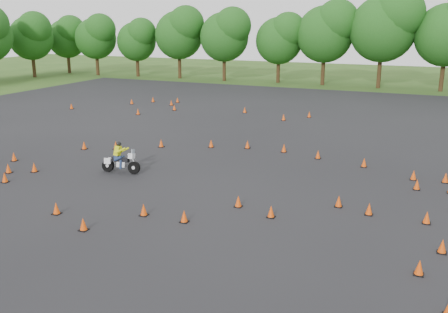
% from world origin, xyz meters
% --- Properties ---
extents(ground, '(140.00, 140.00, 0.00)m').
position_xyz_m(ground, '(0.00, 0.00, 0.00)').
color(ground, '#2D5119').
rests_on(ground, ground).
extents(asphalt_pad, '(62.00, 62.00, 0.00)m').
position_xyz_m(asphalt_pad, '(0.00, 6.00, 0.01)').
color(asphalt_pad, black).
rests_on(asphalt_pad, ground).
extents(treeline, '(86.71, 32.42, 10.91)m').
position_xyz_m(treeline, '(2.56, 35.25, 4.64)').
color(treeline, '#1C4E16').
rests_on(treeline, ground).
extents(traffic_cones, '(36.52, 33.30, 0.45)m').
position_xyz_m(traffic_cones, '(-0.02, 5.63, 0.23)').
color(traffic_cones, '#E54909').
rests_on(traffic_cones, asphalt_pad).
extents(rider_yellow, '(2.05, 0.88, 1.53)m').
position_xyz_m(rider_yellow, '(-5.17, 3.21, 0.77)').
color(rider_yellow, '#C7CF12').
rests_on(rider_yellow, ground).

